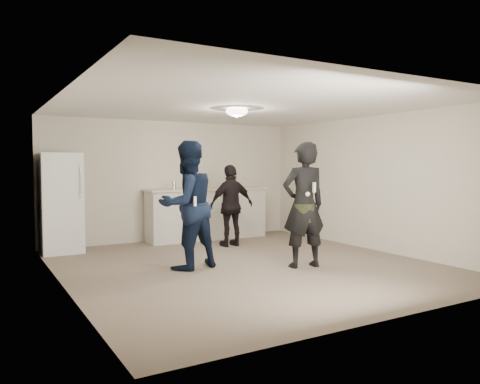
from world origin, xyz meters
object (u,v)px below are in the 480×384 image
fridge (61,203)px  spectator (231,206)px  counter (207,215)px  man (187,205)px  shaker (174,185)px  woman (304,205)px

fridge → spectator: (3.00, -0.96, -0.10)m
counter → man: (-1.53, -2.45, 0.45)m
shaker → man: (-0.73, -2.33, -0.20)m
shaker → spectator: spectator is taller
counter → woman: 3.27m
counter → spectator: bearing=-88.8°
counter → shaker: bearing=-172.0°
woman → spectator: (-0.05, 2.21, -0.17)m
fridge → man: man is taller
man → spectator: (1.55, 1.42, -0.18)m
shaker → man: man is taller
fridge → man: (1.44, -2.38, 0.08)m
man → spectator: 2.11m
man → woman: 1.79m
shaker → spectator: bearing=-48.0°
fridge → woman: woman is taller
fridge → shaker: size_ratio=10.59×
fridge → woman: size_ratio=0.93×
man → woman: (1.61, -0.79, -0.01)m
counter → shaker: size_ratio=15.29×
fridge → shaker: bearing=-1.1°
fridge → spectator: size_ratio=1.13×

